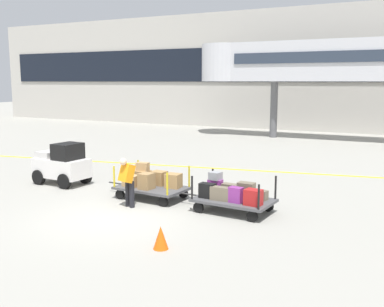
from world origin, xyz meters
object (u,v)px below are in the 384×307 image
safety_cone_near (161,238)px  baggage_tug (62,164)px  baggage_cart_middle (233,195)px  baggage_cart_lead (151,182)px  baggage_handler (128,180)px

safety_cone_near → baggage_tug: bearing=148.6°
baggage_tug → safety_cone_near: bearing=-31.4°
baggage_cart_middle → safety_cone_near: size_ratio=5.54×
baggage_tug → safety_cone_near: (6.71, -4.10, -0.48)m
baggage_cart_lead → baggage_tug: bearing=176.4°
baggage_tug → baggage_cart_lead: baggage_tug is taller
safety_cone_near → baggage_cart_middle: bearing=83.6°
baggage_tug → baggage_cart_middle: 7.14m
baggage_cart_lead → baggage_cart_middle: baggage_cart_lead is taller
baggage_cart_lead → baggage_cart_middle: bearing=-5.8°
baggage_tug → baggage_handler: size_ratio=1.39×
baggage_cart_middle → baggage_handler: bearing=-162.3°
baggage_tug → safety_cone_near: baggage_tug is taller
baggage_tug → baggage_cart_lead: bearing=-3.6°
baggage_tug → baggage_cart_middle: size_ratio=0.72×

